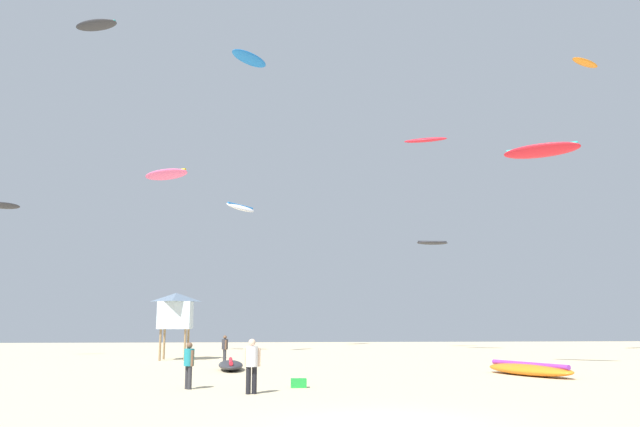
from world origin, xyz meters
name	(u,v)px	position (x,y,z in m)	size (l,w,h in m)	color
ground_plane	(386,425)	(0.00, 0.00, 0.00)	(120.00, 120.00, 0.00)	beige
person_foreground	(252,362)	(-3.25, 6.53, 1.04)	(0.57, 0.40, 1.77)	black
person_midground	(189,362)	(-5.50, 8.23, 0.94)	(0.37, 0.45, 1.62)	#2D2D33
person_left	(225,347)	(-5.19, 22.28, 0.92)	(0.36, 0.50, 1.57)	#2D2D33
kite_grounded_near	(529,369)	(8.78, 12.74, 0.28)	(3.11, 5.00, 0.62)	orange
kite_grounded_mid	(231,365)	(-4.53, 17.14, 0.24)	(1.47, 4.31, 0.51)	#2D2D33
lifeguard_tower	(176,310)	(-8.55, 25.78, 3.05)	(2.30, 2.30, 4.15)	#8C704C
cooler_box	(299,383)	(-1.60, 8.44, 0.16)	(0.56, 0.36, 0.32)	green
kite_aloft_0	(425,140)	(9.54, 32.30, 16.58)	(3.53, 2.17, 0.56)	red
kite_aloft_1	(249,59)	(-4.73, 38.36, 25.59)	(3.74, 3.98, 0.99)	blue
kite_aloft_2	(541,150)	(11.71, 16.51, 11.37)	(3.95, 3.19, 0.81)	red
kite_aloft_3	(241,207)	(-5.00, 33.86, 11.21)	(2.69, 3.15, 0.80)	white
kite_aloft_4	(96,25)	(-15.35, 28.39, 23.40)	(3.43, 1.96, 0.78)	#2D2D33
kite_aloft_5	(585,63)	(20.76, 27.81, 21.54)	(3.04, 2.28, 0.32)	orange
kite_aloft_6	(432,243)	(12.33, 41.66, 9.56)	(2.93, 0.86, 0.41)	#2D2D33
kite_aloft_7	(166,174)	(-10.68, 32.72, 13.48)	(4.13, 3.29, 0.89)	#E5598C
kite_aloft_8	(3,205)	(-20.45, 27.77, 9.98)	(2.14, 1.44, 0.53)	#2D2D33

